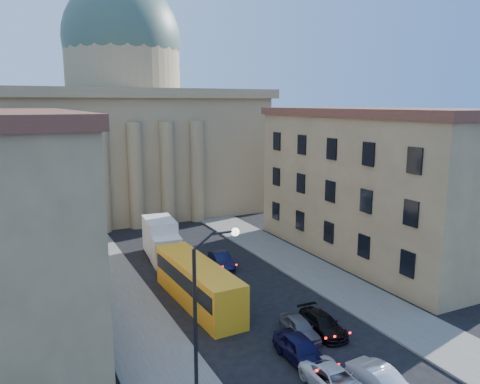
# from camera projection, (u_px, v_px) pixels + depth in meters

# --- Properties ---
(sidewalk_left) EXTENTS (5.00, 60.00, 0.15)m
(sidewalk_left) POSITION_uv_depth(u_px,v_px,m) (133.00, 319.00, 33.25)
(sidewalk_left) COLOR #575550
(sidewalk_left) RESTS_ON ground
(sidewalk_right) EXTENTS (5.00, 60.00, 0.15)m
(sidewalk_right) POSITION_uv_depth(u_px,v_px,m) (328.00, 280.00, 40.60)
(sidewalk_right) COLOR #575550
(sidewalk_right) RESTS_ON ground
(church) EXTENTS (68.02, 28.76, 36.60)m
(church) POSITION_uv_depth(u_px,v_px,m) (127.00, 126.00, 67.77)
(church) COLOR olive
(church) RESTS_ON ground
(building_right) EXTENTS (11.60, 26.60, 14.70)m
(building_right) POSITION_uv_depth(u_px,v_px,m) (376.00, 182.00, 46.43)
(building_right) COLOR tan
(building_right) RESTS_ON ground
(street_lamp) EXTENTS (2.62, 0.44, 8.83)m
(street_lamp) POSITION_uv_depth(u_px,v_px,m) (204.00, 298.00, 24.12)
(street_lamp) COLOR black
(street_lamp) RESTS_ON ground
(car_left_near) EXTENTS (1.91, 4.54, 1.53)m
(car_left_near) POSITION_uv_depth(u_px,v_px,m) (301.00, 350.00, 27.76)
(car_left_near) COLOR black
(car_left_near) RESTS_ON ground
(car_right_near) EXTENTS (1.80, 4.32, 1.39)m
(car_right_near) POSITION_uv_depth(u_px,v_px,m) (382.00, 382.00, 24.70)
(car_right_near) COLOR #B0B2B8
(car_right_near) RESTS_ON ground
(car_left_mid) EXTENTS (2.13, 4.54, 1.26)m
(car_left_mid) POSITION_uv_depth(u_px,v_px,m) (335.00, 381.00, 24.88)
(car_left_mid) COLOR silver
(car_left_mid) RESTS_ON ground
(car_right_mid) EXTENTS (1.95, 4.41, 1.26)m
(car_right_mid) POSITION_uv_depth(u_px,v_px,m) (323.00, 324.00, 31.34)
(car_right_mid) COLOR black
(car_right_mid) RESTS_ON ground
(car_right_far) EXTENTS (1.86, 3.92, 1.29)m
(car_right_far) POSITION_uv_depth(u_px,v_px,m) (300.00, 328.00, 30.75)
(car_right_far) COLOR #535358
(car_right_far) RESTS_ON ground
(car_right_distant) EXTENTS (1.92, 4.38, 1.40)m
(car_right_distant) POSITION_uv_depth(u_px,v_px,m) (221.00, 260.00, 43.79)
(car_right_distant) COLOR black
(car_right_distant) RESTS_ON ground
(city_bus) EXTENTS (3.15, 11.61, 3.24)m
(city_bus) POSITION_uv_depth(u_px,v_px,m) (197.00, 282.00, 35.69)
(city_bus) COLOR orange
(city_bus) RESTS_ON ground
(box_truck) EXTENTS (3.30, 7.09, 3.78)m
(box_truck) POSITION_uv_depth(u_px,v_px,m) (162.00, 241.00, 46.29)
(box_truck) COLOR silver
(box_truck) RESTS_ON ground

